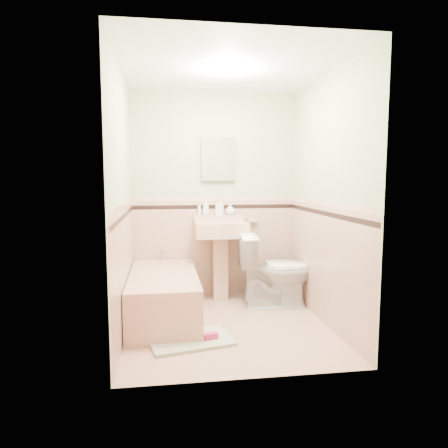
{
  "coord_description": "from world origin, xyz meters",
  "views": [
    {
      "loc": [
        -0.61,
        -3.92,
        1.47
      ],
      "look_at": [
        0.0,
        0.25,
        1.0
      ],
      "focal_mm": 32.88,
      "sensor_mm": 36.0,
      "label": 1
    }
  ],
  "objects": [
    {
      "name": "bath_mat",
      "position": [
        -0.4,
        -0.35,
        0.01
      ],
      "size": [
        0.81,
        0.63,
        0.03
      ],
      "primitive_type": "cube",
      "rotation": [
        0.0,
        0.0,
        0.22
      ],
      "color": "#95A086",
      "rests_on": "floor"
    },
    {
      "name": "wall_right",
      "position": [
        1.0,
        0.0,
        1.25
      ],
      "size": [
        0.0,
        2.5,
        2.5
      ],
      "primitive_type": "plane",
      "rotation": [
        1.57,
        0.0,
        -1.57
      ],
      "color": "#F3E1C6",
      "rests_on": "ground"
    },
    {
      "name": "wall_left",
      "position": [
        -1.0,
        0.0,
        1.25
      ],
      "size": [
        0.0,
        2.5,
        2.5
      ],
      "primitive_type": "plane",
      "rotation": [
        1.57,
        0.0,
        1.57
      ],
      "color": "#F3E1C6",
      "rests_on": "ground"
    },
    {
      "name": "wall_front",
      "position": [
        0.0,
        -1.1,
        1.25
      ],
      "size": [
        2.5,
        0.0,
        2.5
      ],
      "primitive_type": "plane",
      "rotation": [
        -1.57,
        0.0,
        0.0
      ],
      "color": "#F3E1C6",
      "rests_on": "ground"
    },
    {
      "name": "soap_bottle_left",
      "position": [
        -0.11,
        1.04,
        1.13
      ],
      "size": [
        0.1,
        0.1,
        0.21
      ],
      "primitive_type": "imported",
      "rotation": [
        0.0,
        0.0,
        -0.37
      ],
      "color": "#B2B2B2",
      "rests_on": "sink"
    },
    {
      "name": "accent_right",
      "position": [
        0.98,
        0.0,
        1.12
      ],
      "size": [
        0.0,
        2.2,
        2.2
      ],
      "primitive_type": "plane",
      "rotation": [
        1.57,
        0.0,
        -1.57
      ],
      "color": "black",
      "rests_on": "ground"
    },
    {
      "name": "soap_bottle_right",
      "position": [
        0.19,
        1.04,
        1.09
      ],
      "size": [
        0.12,
        0.12,
        0.14
      ],
      "primitive_type": "imported",
      "rotation": [
        0.0,
        0.0,
        0.13
      ],
      "color": "#B2B2B2",
      "rests_on": "sink"
    },
    {
      "name": "tub_faucet",
      "position": [
        -0.63,
        1.05,
        0.63
      ],
      "size": [
        0.04,
        0.12,
        0.04
      ],
      "primitive_type": "cylinder",
      "rotation": [
        1.57,
        0.0,
        0.0
      ],
      "color": "silver",
      "rests_on": "wall_back"
    },
    {
      "name": "bathtub",
      "position": [
        -0.63,
        0.33,
        0.23
      ],
      "size": [
        0.7,
        1.5,
        0.45
      ],
      "primitive_type": "cube",
      "color": "tan",
      "rests_on": "floor"
    },
    {
      "name": "sink_faucet",
      "position": [
        0.05,
        1.0,
        0.95
      ],
      "size": [
        0.02,
        0.02,
        0.1
      ],
      "primitive_type": "cylinder",
      "color": "silver",
      "rests_on": "sink"
    },
    {
      "name": "accent_back",
      "position": [
        0.0,
        1.08,
        1.12
      ],
      "size": [
        2.0,
        0.0,
        2.0
      ],
      "primitive_type": "plane",
      "rotation": [
        1.57,
        0.0,
        0.0
      ],
      "color": "black",
      "rests_on": "ground"
    },
    {
      "name": "cap_back",
      "position": [
        0.0,
        1.08,
        1.22
      ],
      "size": [
        2.0,
        0.0,
        2.0
      ],
      "primitive_type": "plane",
      "rotation": [
        1.57,
        0.0,
        0.0
      ],
      "color": "tan",
      "rests_on": "ground"
    },
    {
      "name": "accent_front",
      "position": [
        0.0,
        -1.08,
        1.12
      ],
      "size": [
        2.0,
        0.0,
        2.0
      ],
      "primitive_type": "plane",
      "rotation": [
        -1.57,
        0.0,
        0.0
      ],
      "color": "black",
      "rests_on": "ground"
    },
    {
      "name": "cap_right",
      "position": [
        0.98,
        0.0,
        1.22
      ],
      "size": [
        0.0,
        2.2,
        2.2
      ],
      "primitive_type": "plane",
      "rotation": [
        1.57,
        0.0,
        -1.57
      ],
      "color": "tan",
      "rests_on": "ground"
    },
    {
      "name": "floor",
      "position": [
        0.0,
        0.0,
        0.0
      ],
      "size": [
        2.2,
        2.2,
        0.0
      ],
      "primitive_type": "plane",
      "color": "tan",
      "rests_on": "ground"
    },
    {
      "name": "soap_bottle_mid",
      "position": [
        0.06,
        1.04,
        1.13
      ],
      "size": [
        0.11,
        0.11,
        0.21
      ],
      "primitive_type": "imported",
      "rotation": [
        0.0,
        0.0,
        -0.21
      ],
      "color": "#B2B2B2",
      "rests_on": "sink"
    },
    {
      "name": "cap_front",
      "position": [
        0.0,
        -1.08,
        1.22
      ],
      "size": [
        2.0,
        0.0,
        2.0
      ],
      "primitive_type": "plane",
      "rotation": [
        -1.57,
        0.0,
        0.0
      ],
      "color": "tan",
      "rests_on": "ground"
    },
    {
      "name": "bucket",
      "position": [
        0.51,
        0.95,
        0.13
      ],
      "size": [
        0.35,
        0.35,
        0.27
      ],
      "primitive_type": null,
      "rotation": [
        0.0,
        0.0,
        0.38
      ],
      "color": "#051AAA",
      "rests_on": "floor"
    },
    {
      "name": "ceiling",
      "position": [
        0.0,
        0.0,
        2.5
      ],
      "size": [
        2.2,
        2.2,
        0.0
      ],
      "primitive_type": "plane",
      "rotation": [
        3.14,
        0.0,
        0.0
      ],
      "color": "white",
      "rests_on": "ground"
    },
    {
      "name": "soap_dish",
      "position": [
        0.47,
        1.06,
        0.95
      ],
      "size": [
        0.13,
        0.08,
        0.04
      ],
      "primitive_type": "cube",
      "color": "tan",
      "rests_on": "wall_back"
    },
    {
      "name": "wall_back",
      "position": [
        0.0,
        1.1,
        1.25
      ],
      "size": [
        2.5,
        0.0,
        2.5
      ],
      "primitive_type": "plane",
      "rotation": [
        1.57,
        0.0,
        0.0
      ],
      "color": "#F3E1C6",
      "rests_on": "ground"
    },
    {
      "name": "medicine_cabinet",
      "position": [
        0.05,
        1.07,
        1.7
      ],
      "size": [
        0.39,
        0.04,
        0.49
      ],
      "primitive_type": "cube",
      "color": "white",
      "rests_on": "wall_back"
    },
    {
      "name": "tube",
      "position": [
        -0.19,
        1.04,
        1.08
      ],
      "size": [
        0.05,
        0.05,
        0.12
      ],
      "primitive_type": "cylinder",
      "rotation": [
        0.0,
        0.0,
        -0.38
      ],
      "color": "white",
      "rests_on": "sink"
    },
    {
      "name": "wainscot_back",
      "position": [
        0.0,
        1.09,
        0.6
      ],
      "size": [
        2.0,
        0.0,
        2.0
      ],
      "primitive_type": "plane",
      "rotation": [
        1.57,
        0.0,
        0.0
      ],
      "color": "tan",
      "rests_on": "ground"
    },
    {
      "name": "sink",
      "position": [
        0.05,
        0.86,
        0.48
      ],
      "size": [
        0.61,
        0.5,
        0.96
      ],
      "primitive_type": null,
      "color": "tan",
      "rests_on": "floor"
    },
    {
      "name": "toilet",
      "position": [
        0.64,
        0.57,
        0.42
      ],
      "size": [
        0.86,
        0.52,
        0.85
      ],
      "primitive_type": "imported",
      "rotation": [
        0.0,
        0.0,
        1.51
      ],
      "color": "white",
      "rests_on": "floor"
    },
    {
      "name": "wainscot_right",
      "position": [
        0.99,
        0.0,
        0.6
      ],
      "size": [
        0.0,
        2.2,
        2.2
      ],
      "primitive_type": "plane",
      "rotation": [
        1.57,
        0.0,
        -1.57
      ],
      "color": "tan",
      "rests_on": "ground"
    },
    {
      "name": "wainscot_left",
      "position": [
        -0.99,
        0.0,
        0.6
      ],
      "size": [
        0.0,
        2.2,
        2.2
      ],
      "primitive_type": "plane",
      "rotation": [
        1.57,
        0.0,
        1.57
      ],
      "color": "tan",
      "rests_on": "ground"
    },
    {
      "name": "accent_left",
      "position": [
        -0.98,
        0.0,
        1.12
      ],
      "size": [
        0.0,
        2.2,
        2.2
      ],
      "primitive_type": "plane",
      "rotation": [
        1.57,
        0.0,
        1.57
      ],
      "color": "black",
      "rests_on": "ground"
    },
    {
      "name": "wainscot_front",
      "position": [
        0.0,
        -1.09,
        0.6
      ],
      "size": [
        2.0,
        0.0,
        2.0
      ],
      "primitive_type": "plane",
      "rotation": [
        -1.57,
        0.0,
        0.0
      ],
      "color": "tan",
      "rests_on": "ground"
    },
    {
      "name": "cap_left",
      "position": [
        -0.98,
        0.0,
        1.22
      ],
      "size": [
        0.0,
        2.2,
        2.2
      ],
      "primitive_type": "plane",
      "rotation": [
        1.57,
        0.0,
        1.57
      ],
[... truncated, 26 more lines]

